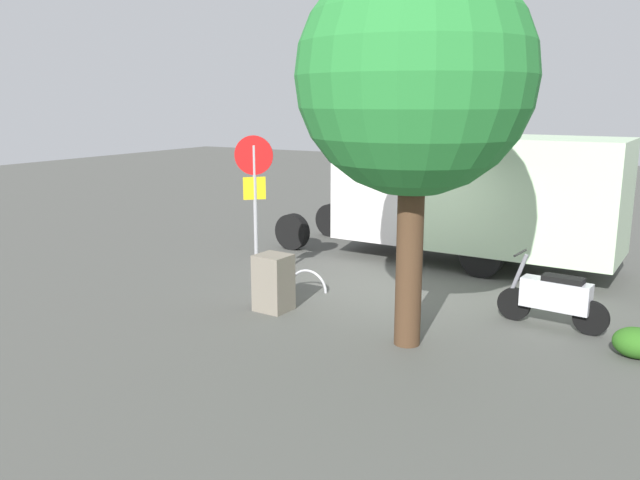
{
  "coord_description": "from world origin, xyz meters",
  "views": [
    {
      "loc": [
        -4.75,
        11.2,
        3.67
      ],
      "look_at": [
        1.5,
        0.45,
        0.96
      ],
      "focal_mm": 36.05,
      "sensor_mm": 36.0,
      "label": 1
    }
  ],
  "objects_px": {
    "box_truck_near": "(475,194)",
    "stop_sign": "(255,188)",
    "bike_rack_hoop": "(308,290)",
    "motorcycle": "(554,297)",
    "utility_cabinet": "(273,283)",
    "street_tree": "(415,78)"
  },
  "relations": [
    {
      "from": "box_truck_near",
      "to": "stop_sign",
      "type": "height_order",
      "value": "stop_sign"
    },
    {
      "from": "box_truck_near",
      "to": "bike_rack_hoop",
      "type": "height_order",
      "value": "box_truck_near"
    },
    {
      "from": "motorcycle",
      "to": "utility_cabinet",
      "type": "bearing_deg",
      "value": 25.25
    },
    {
      "from": "motorcycle",
      "to": "stop_sign",
      "type": "relative_size",
      "value": 0.6
    },
    {
      "from": "box_truck_near",
      "to": "motorcycle",
      "type": "xyz_separation_m",
      "value": [
        -2.44,
        3.45,
        -1.09
      ]
    },
    {
      "from": "motorcycle",
      "to": "box_truck_near",
      "type": "bearing_deg",
      "value": -48.73
    },
    {
      "from": "motorcycle",
      "to": "bike_rack_hoop",
      "type": "bearing_deg",
      "value": 8.75
    },
    {
      "from": "box_truck_near",
      "to": "street_tree",
      "type": "xyz_separation_m",
      "value": [
        -0.64,
        5.34,
        2.36
      ]
    },
    {
      "from": "box_truck_near",
      "to": "street_tree",
      "type": "distance_m",
      "value": 5.88
    },
    {
      "from": "bike_rack_hoop",
      "to": "stop_sign",
      "type": "bearing_deg",
      "value": 16.43
    },
    {
      "from": "street_tree",
      "to": "motorcycle",
      "type": "bearing_deg",
      "value": -133.53
    },
    {
      "from": "motorcycle",
      "to": "stop_sign",
      "type": "distance_m",
      "value": 5.83
    },
    {
      "from": "motorcycle",
      "to": "utility_cabinet",
      "type": "xyz_separation_m",
      "value": [
        4.49,
        1.57,
        -0.01
      ]
    },
    {
      "from": "motorcycle",
      "to": "street_tree",
      "type": "height_order",
      "value": "street_tree"
    },
    {
      "from": "utility_cabinet",
      "to": "street_tree",
      "type": "bearing_deg",
      "value": 173.12
    },
    {
      "from": "bike_rack_hoop",
      "to": "motorcycle",
      "type": "bearing_deg",
      "value": -177.28
    },
    {
      "from": "box_truck_near",
      "to": "utility_cabinet",
      "type": "xyz_separation_m",
      "value": [
        2.05,
        5.02,
        -1.11
      ]
    },
    {
      "from": "street_tree",
      "to": "utility_cabinet",
      "type": "bearing_deg",
      "value": -6.88
    },
    {
      "from": "bike_rack_hoop",
      "to": "utility_cabinet",
      "type": "bearing_deg",
      "value": 94.4
    },
    {
      "from": "box_truck_near",
      "to": "stop_sign",
      "type": "distance_m",
      "value": 5.1
    },
    {
      "from": "stop_sign",
      "to": "bike_rack_hoop",
      "type": "bearing_deg",
      "value": -163.57
    },
    {
      "from": "stop_sign",
      "to": "street_tree",
      "type": "relative_size",
      "value": 0.53
    }
  ]
}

